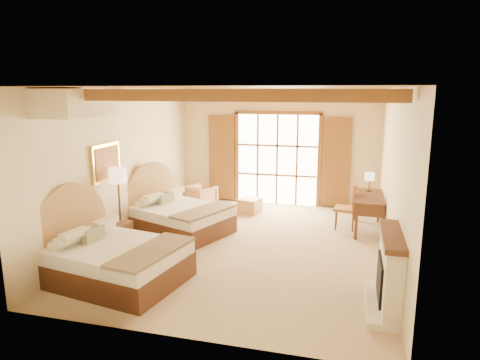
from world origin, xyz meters
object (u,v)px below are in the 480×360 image
(bed_far, at_px, (175,215))
(armchair, at_px, (201,197))
(desk, at_px, (369,212))
(bed_near, at_px, (109,257))
(nightstand, at_px, (117,237))

(bed_far, bearing_deg, armchair, 114.34)
(bed_far, xyz_separation_m, desk, (4.22, 1.23, 0.04))
(bed_near, relative_size, nightstand, 4.07)
(armchair, bearing_deg, nightstand, 105.22)
(bed_far, xyz_separation_m, armchair, (-0.10, 1.95, -0.08))
(bed_near, distance_m, nightstand, 1.39)
(armchair, distance_m, desk, 4.39)
(armchair, bearing_deg, desk, -164.74)
(bed_far, relative_size, armchair, 3.55)
(bed_near, bearing_deg, nightstand, 125.75)
(nightstand, height_order, desk, desk)
(nightstand, relative_size, desk, 0.38)
(bed_far, height_order, armchair, bed_far)
(bed_near, xyz_separation_m, bed_far, (0.07, 2.63, -0.02))
(bed_near, height_order, armchair, bed_near)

